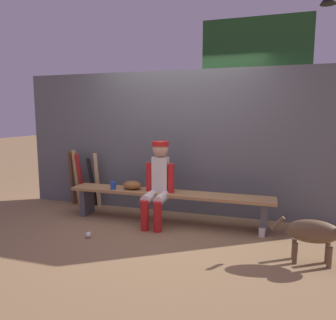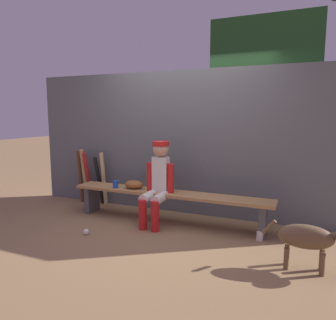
% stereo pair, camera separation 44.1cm
% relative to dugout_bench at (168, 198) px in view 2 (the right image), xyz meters
% --- Properties ---
extents(ground_plane, '(30.00, 30.00, 0.00)m').
position_rel_dugout_bench_xyz_m(ground_plane, '(0.00, 0.00, -0.35)').
color(ground_plane, olive).
extents(chainlink_fence, '(5.18, 0.03, 2.16)m').
position_rel_dugout_bench_xyz_m(chainlink_fence, '(0.00, 0.53, 0.73)').
color(chainlink_fence, '#595E63').
rests_on(chainlink_fence, ground_plane).
extents(dugout_bench, '(2.89, 0.36, 0.44)m').
position_rel_dugout_bench_xyz_m(dugout_bench, '(0.00, 0.00, 0.00)').
color(dugout_bench, '#AD7F4C').
rests_on(dugout_bench, ground_plane).
extents(player_seated, '(0.41, 0.55, 1.15)m').
position_rel_dugout_bench_xyz_m(player_seated, '(-0.11, -0.11, 0.27)').
color(player_seated, silver).
rests_on(player_seated, ground_plane).
extents(baseball_glove, '(0.28, 0.20, 0.12)m').
position_rel_dugout_bench_xyz_m(baseball_glove, '(-0.54, 0.00, 0.15)').
color(baseball_glove, brown).
rests_on(baseball_glove, dugout_bench).
extents(bat_wood_natural, '(0.07, 0.16, 0.89)m').
position_rel_dugout_bench_xyz_m(bat_wood_natural, '(-1.34, 0.38, 0.09)').
color(bat_wood_natural, tan).
rests_on(bat_wood_natural, ground_plane).
extents(bat_aluminum_black, '(0.10, 0.24, 0.82)m').
position_rel_dugout_bench_xyz_m(bat_aluminum_black, '(-1.44, 0.39, 0.06)').
color(bat_aluminum_black, black).
rests_on(bat_aluminum_black, ground_plane).
extents(bat_aluminum_red, '(0.07, 0.24, 0.89)m').
position_rel_dugout_bench_xyz_m(bat_aluminum_red, '(-1.63, 0.36, 0.09)').
color(bat_aluminum_red, '#B22323').
rests_on(bat_aluminum_red, ground_plane).
extents(bat_wood_tan, '(0.07, 0.20, 0.94)m').
position_rel_dugout_bench_xyz_m(bat_wood_tan, '(-1.69, 0.35, 0.12)').
color(bat_wood_tan, tan).
rests_on(bat_wood_tan, ground_plane).
extents(bat_wood_dark, '(0.08, 0.16, 0.90)m').
position_rel_dugout_bench_xyz_m(bat_wood_dark, '(-1.81, 0.37, 0.10)').
color(bat_wood_dark, brown).
rests_on(bat_wood_dark, ground_plane).
extents(baseball, '(0.07, 0.07, 0.07)m').
position_rel_dugout_bench_xyz_m(baseball, '(-0.77, -0.84, -0.32)').
color(baseball, white).
rests_on(baseball, ground_plane).
extents(cup_on_ground, '(0.08, 0.08, 0.11)m').
position_rel_dugout_bench_xyz_m(cup_on_ground, '(1.28, -0.15, -0.30)').
color(cup_on_ground, silver).
rests_on(cup_on_ground, ground_plane).
extents(cup_on_bench, '(0.08, 0.08, 0.11)m').
position_rel_dugout_bench_xyz_m(cup_on_bench, '(-0.80, -0.08, 0.14)').
color(cup_on_bench, '#1E47AD').
rests_on(cup_on_bench, dugout_bench).
extents(scoreboard, '(1.99, 0.27, 3.29)m').
position_rel_dugout_bench_xyz_m(scoreboard, '(1.11, 1.35, 1.91)').
color(scoreboard, '#3F3F42').
rests_on(scoreboard, ground_plane).
extents(dog, '(0.84, 0.20, 0.49)m').
position_rel_dugout_bench_xyz_m(dog, '(1.83, -0.75, -0.02)').
color(dog, brown).
rests_on(dog, ground_plane).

